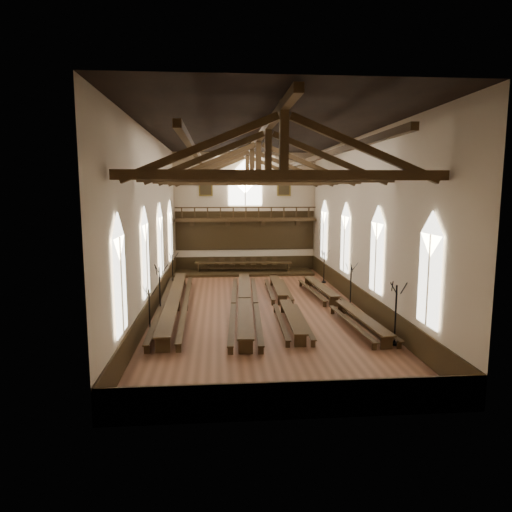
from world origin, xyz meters
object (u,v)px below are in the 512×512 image
Objects in this scene: refectory_row_d at (338,302)px; candelabrum_left_far at (173,277)px; candelabrum_left_mid at (160,300)px; dais at (243,272)px; refectory_row_b at (245,301)px; candelabrum_right_near at (395,326)px; refectory_row_c at (284,300)px; candelabrum_left_near at (150,322)px; candelabrum_right_mid at (350,293)px; refectory_row_a at (174,300)px; high_table at (243,264)px; candelabrum_right_far at (324,273)px.

candelabrum_left_far is (-10.11, 6.95, 0.26)m from refectory_row_d.
refectory_row_d is 10.11m from candelabrum_left_mid.
candelabrum_left_far is (-5.29, -5.08, 0.67)m from dais.
refectory_row_b is 8.97m from candelabrum_right_near.
candelabrum_right_near reaches higher than candelabrum_left_far.
refectory_row_d is (3.05, -0.53, 0.01)m from refectory_row_c.
candelabrum_left_near is 0.96× the size of candelabrum_left_far.
candelabrum_left_mid reaches higher than refectory_row_b.
refectory_row_b is 5.62× the size of candelabrum_right_mid.
candelabrum_right_near is at bearing -27.94° from candelabrum_left_mid.
refectory_row_a is 5.70× the size of candelabrum_right_mid.
candelabrum_left_far is at bearing 90.00° from candelabrum_left_mid.
refectory_row_c is 11.64m from high_table.
refectory_row_d is at bearing -138.45° from candelabrum_right_mid.
refectory_row_b is (4.08, -0.56, -0.02)m from refectory_row_a.
candelabrum_left_far is 11.13m from candelabrum_right_far.
candelabrum_right_mid is (11.10, 1.06, -0.07)m from candelabrum_left_mid.
refectory_row_c is at bearing 121.52° from candelabrum_right_near.
high_table is (-1.77, 11.50, 0.34)m from refectory_row_c.
candelabrum_left_mid is at bearing -174.24° from refectory_row_c.
candelabrum_right_mid reaches higher than high_table.
refectory_row_c is 4.07m from candelabrum_right_mid.
refectory_row_a is at bearing -112.42° from high_table.
refectory_row_b is at bearing -7.88° from refectory_row_a.
refectory_row_b is at bearing -130.04° from candelabrum_right_far.
dais is 7.36m from candelabrum_left_far.
dais is 19.03m from candelabrum_right_near.
refectory_row_c is 11.64m from dais.
dais is at bearing 91.79° from high_table.
refectory_row_c is at bearing 170.08° from refectory_row_d.
high_table reaches higher than refectory_row_b.
candelabrum_right_far reaches higher than refectory_row_d.
refectory_row_b is 5.09× the size of candelabrum_right_near.
candelabrum_right_near reaches higher than dais.
refectory_row_b is at bearing -174.43° from candelabrum_right_mid.
candelabrum_right_mid is at bearing 41.55° from refectory_row_d.
refectory_row_b is at bearing -92.64° from high_table.
dais is 1.41× the size of high_table.
high_table is at bearing 107.81° from candelabrum_right_near.
candelabrum_left_near is at bearing -90.00° from candelabrum_left_far.
refectory_row_a is 12.57m from candelabrum_right_far.
candelabrum_right_near is 1.10× the size of candelabrum_right_mid.
candelabrum_right_mid is at bearing 0.30° from refectory_row_a.
high_table is 3.08× the size of candelabrum_right_mid.
refectory_row_c is (2.31, 0.27, -0.07)m from refectory_row_b.
candelabrum_right_far is at bearing 90.00° from candelabrum_right_mid.
refectory_row_a is 5.24× the size of candelabrum_left_mid.
candelabrum_left_near is 0.85× the size of candelabrum_left_mid.
refectory_row_a is 4.91m from candelabrum_left_near.
dais is at bearing 117.53° from candelabrum_right_mid.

